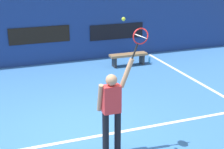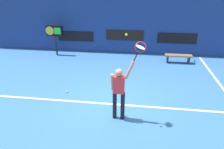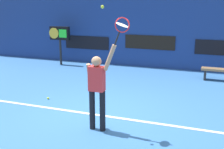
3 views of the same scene
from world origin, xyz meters
name	(u,v)px [view 3 (image 3 of 3)]	position (x,y,z in m)	size (l,w,h in m)	color
ground_plane	(99,113)	(0.00, 0.00, 0.00)	(18.00, 18.00, 0.00)	#3870B2
back_wall	(151,30)	(0.00, 5.79, 1.64)	(18.00, 0.20, 3.29)	navy
sponsor_banner_center	(150,42)	(0.00, 5.67, 1.11)	(2.20, 0.03, 0.60)	black
sponsor_banner_portside	(87,43)	(-3.00, 5.67, 0.96)	(2.20, 0.03, 0.60)	black
sponsor_banner_starboard	(223,48)	(3.00, 5.67, 1.03)	(2.20, 0.03, 0.60)	black
court_baseline	(97,115)	(0.00, -0.17, 0.01)	(10.00, 0.10, 0.01)	white
tennis_player	(97,87)	(0.36, -0.93, 1.01)	(0.70, 0.31, 1.97)	black
tennis_racket	(122,27)	(0.91, -0.94, 2.33)	(0.41, 0.27, 0.62)	black
tennis_ball	(102,7)	(0.54, -1.03, 2.72)	(0.07, 0.07, 0.07)	#CCE033
scoreboard_clock	(60,35)	(-3.98, 4.89, 1.36)	(0.96, 0.20, 1.74)	black
court_bench	(221,72)	(2.98, 4.43, 0.34)	(1.40, 0.36, 0.45)	olive
spare_ball	(48,98)	(-1.84, 0.46, 0.03)	(0.07, 0.07, 0.07)	#CCE033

